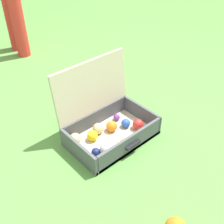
{
  "coord_description": "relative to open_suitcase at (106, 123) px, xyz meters",
  "views": [
    {
      "loc": [
        -0.9,
        -0.96,
        1.23
      ],
      "look_at": [
        -0.0,
        0.04,
        0.22
      ],
      "focal_mm": 45.09,
      "sensor_mm": 36.0,
      "label": 1
    }
  ],
  "objects": [
    {
      "name": "ground_plane",
      "position": [
        0.01,
        -0.08,
        -0.11
      ],
      "size": [
        16.0,
        16.0,
        0.0
      ],
      "primitive_type": "plane",
      "color": "#569342"
    },
    {
      "name": "open_suitcase",
      "position": [
        0.0,
        0.0,
        0.0
      ],
      "size": [
        0.55,
        0.42,
        0.47
      ],
      "color": "beige",
      "rests_on": "ground"
    }
  ]
}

